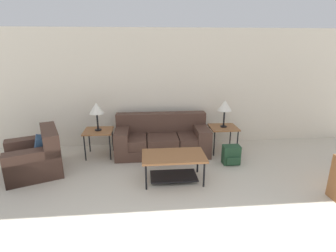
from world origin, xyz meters
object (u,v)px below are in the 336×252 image
(side_table_right, at_px, (223,129))
(table_lamp_left, at_px, (96,109))
(armchair, at_px, (36,157))
(coffee_table, at_px, (174,162))
(side_table_left, at_px, (98,133))
(table_lamp_right, at_px, (225,106))
(couch, at_px, (162,139))
(backpack, at_px, (231,155))

(side_table_right, height_order, table_lamp_left, table_lamp_left)
(armchair, relative_size, table_lamp_left, 2.15)
(coffee_table, xyz_separation_m, side_table_left, (-1.43, 1.20, 0.16))
(table_lamp_left, relative_size, table_lamp_right, 1.00)
(couch, height_order, backpack, couch)
(backpack, bearing_deg, side_table_right, 88.83)
(table_lamp_left, bearing_deg, side_table_right, 0.00)
(table_lamp_right, xyz_separation_m, backpack, (-0.01, -0.65, -0.83))
(couch, distance_m, table_lamp_left, 1.51)
(armchair, bearing_deg, table_lamp_left, 32.79)
(side_table_right, relative_size, table_lamp_left, 1.00)
(coffee_table, xyz_separation_m, backpack, (1.20, 0.55, -0.17))
(side_table_right, xyz_separation_m, table_lamp_right, (-0.00, -0.00, 0.51))
(armchair, xyz_separation_m, side_table_right, (3.67, 0.66, 0.22))
(coffee_table, bearing_deg, table_lamp_right, 44.72)
(armchair, bearing_deg, backpack, 0.22)
(table_lamp_left, xyz_separation_m, table_lamp_right, (2.64, 0.00, 0.00))
(side_table_right, bearing_deg, armchair, -169.79)
(couch, height_order, side_table_left, couch)
(armchair, distance_m, table_lamp_left, 1.42)
(side_table_right, xyz_separation_m, table_lamp_left, (-2.64, -0.00, 0.51))
(couch, distance_m, backpack, 1.49)
(side_table_right, xyz_separation_m, backpack, (-0.01, -0.65, -0.33))
(coffee_table, distance_m, table_lamp_left, 1.98)
(backpack, bearing_deg, armchair, -179.78)
(armchair, distance_m, backpack, 3.66)
(table_lamp_left, distance_m, backpack, 2.84)
(armchair, relative_size, side_table_right, 2.15)
(coffee_table, relative_size, side_table_left, 1.84)
(table_lamp_left, xyz_separation_m, backpack, (2.63, -0.65, -0.83))
(side_table_right, relative_size, table_lamp_right, 1.00)
(table_lamp_left, bearing_deg, couch, 2.25)
(side_table_left, height_order, table_lamp_left, table_lamp_left)
(side_table_left, relative_size, side_table_right, 1.00)
(armchair, bearing_deg, coffee_table, -12.37)
(side_table_left, relative_size, table_lamp_right, 1.00)
(couch, bearing_deg, coffee_table, -84.96)
(armchair, height_order, side_table_left, armchair)
(table_lamp_right, bearing_deg, side_table_right, 75.96)
(side_table_left, bearing_deg, table_lamp_left, -90.00)
(armchair, bearing_deg, side_table_right, 10.21)
(armchair, height_order, coffee_table, armchair)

